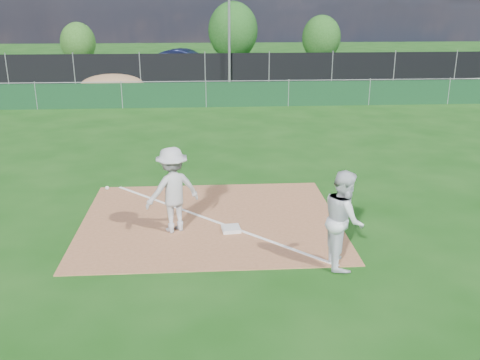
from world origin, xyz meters
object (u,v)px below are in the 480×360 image
light_pole (229,16)px  tree_mid (233,31)px  car_right (301,63)px  tree_right (321,38)px  play_at_first (173,190)px  runner (344,219)px  car_left (135,64)px  car_mid (185,60)px  first_base (231,229)px  tree_left (78,42)px

light_pole → tree_mid: size_ratio=1.66×
car_right → tree_right: 7.16m
play_at_first → tree_mid: size_ratio=0.44×
runner → car_left: runner is taller
light_pole → car_mid: bearing=117.2°
play_at_first → car_left: (-3.97, 26.43, -0.23)m
runner → tree_right: size_ratio=0.52×
car_mid → car_right: bearing=-76.0°
first_base → tree_right: (9.19, 33.89, 1.87)m
runner → car_mid: runner is taller
runner → car_right: 29.47m
play_at_first → car_mid: play_at_first is taller
first_base → play_at_first: 1.58m
light_pole → first_base: size_ratio=19.90×
runner → car_left: bearing=17.0°
light_pole → tree_left: size_ratio=2.45×
tree_right → car_left: bearing=-153.1°
car_left → first_base: bearing=-151.2°
runner → car_left: size_ratio=0.45×
light_pole → car_left: 8.24m
light_pole → car_mid: size_ratio=1.67×
first_base → car_right: 28.17m
play_at_first → tree_left: tree_left is taller
first_base → runner: size_ratio=0.21×
car_mid → tree_mid: size_ratio=0.99×
car_mid → tree_left: 10.25m
light_pole → tree_left: (-11.54, 11.16, -2.32)m
first_base → runner: bearing=-39.6°
car_right → tree_right: (2.79, 6.46, 1.31)m
runner → light_pole: bearing=4.9°
light_pole → car_mid: light_pole is taller
tree_left → play_at_first: bearing=-74.6°
light_pole → runner: bearing=-87.5°
first_base → tree_mid: (1.93, 34.44, 2.42)m
tree_right → tree_left: bearing=-178.9°
play_at_first → car_mid: bearing=91.2°
runner → play_at_first: bearing=63.7°
first_base → car_mid: 28.09m
light_pole → car_left: light_pole is taller
tree_left → tree_right: size_ratio=0.87×
car_left → tree_mid: 10.81m
first_base → car_right: size_ratio=0.10×
car_mid → car_right: car_mid is taller
play_at_first → tree_right: 35.37m
light_pole → tree_right: size_ratio=2.13×
tree_mid → tree_right: size_ratio=1.29×
tree_mid → car_left: bearing=-132.3°
light_pole → tree_left: bearing=136.0°
tree_left → tree_mid: (12.43, 0.94, 0.80)m
car_right → tree_mid: tree_mid is taller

